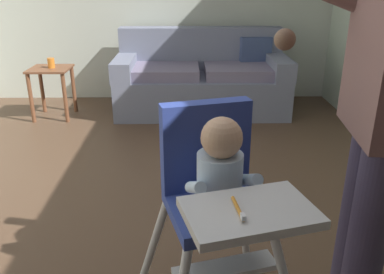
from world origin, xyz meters
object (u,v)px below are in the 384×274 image
couch (202,80)px  side_table (52,81)px  adult_standing (381,118)px  high_chair (217,186)px  sippy_cup (51,63)px

couch → side_table: (-1.56, -0.23, 0.05)m
adult_standing → couch: bearing=-74.8°
couch → high_chair: size_ratio=1.92×
high_chair → adult_standing: 0.62m
adult_standing → sippy_cup: bearing=-48.1°
sippy_cup → high_chair: bearing=-61.8°
couch → sippy_cup: couch is taller
adult_standing → high_chair: bearing=-0.5°
couch → sippy_cup: size_ratio=18.17×
high_chair → sippy_cup: size_ratio=9.45×
side_table → sippy_cup: bearing=0.0°
couch → side_table: couch is taller
couch → adult_standing: 3.13m
sippy_cup → adult_standing: bearing=-54.2°
adult_standing → side_table: 3.51m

